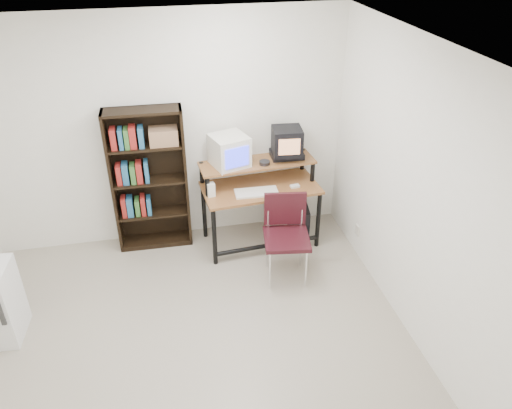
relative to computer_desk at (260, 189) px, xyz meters
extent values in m
cube|color=#B2A894|center=(-0.97, -1.62, -0.70)|extent=(4.00, 4.00, 0.01)
cube|color=white|center=(-0.97, -1.62, 1.90)|extent=(4.00, 4.00, 0.01)
cube|color=white|center=(-0.97, 0.38, 0.60)|extent=(4.00, 0.01, 2.60)
cube|color=white|center=(1.03, -1.62, 0.60)|extent=(0.01, 4.00, 2.60)
cube|color=#925B2F|center=(0.00, -0.02, 0.02)|extent=(1.33, 0.74, 0.03)
cube|color=#925B2F|center=(-0.01, 0.11, 0.27)|extent=(1.31, 0.48, 0.02)
cylinder|color=black|center=(-0.58, -0.35, -0.34)|extent=(0.05, 0.05, 0.72)
cylinder|color=black|center=(0.63, -0.26, -0.34)|extent=(0.05, 0.05, 0.72)
cylinder|color=black|center=(-0.62, 0.21, -0.20)|extent=(0.05, 0.05, 0.98)
cylinder|color=black|center=(0.58, 0.30, -0.20)|extent=(0.05, 0.05, 0.98)
cylinder|color=black|center=(0.02, -0.30, -0.58)|extent=(1.21, 0.14, 0.05)
cube|color=white|center=(-0.32, 0.10, 0.45)|extent=(0.46, 0.46, 0.35)
cube|color=#303AFF|center=(-0.27, -0.08, 0.45)|extent=(0.27, 0.09, 0.22)
cube|color=black|center=(0.35, 0.16, 0.31)|extent=(0.37, 0.27, 0.08)
cube|color=black|center=(0.33, 0.11, 0.50)|extent=(0.35, 0.34, 0.30)
cube|color=tan|center=(0.31, -0.05, 0.50)|extent=(0.23, 0.04, 0.18)
cylinder|color=#26262B|center=(0.06, 0.03, 0.30)|extent=(0.13, 0.13, 0.05)
cube|color=white|center=(-0.07, -0.16, 0.04)|extent=(0.48, 0.23, 0.03)
cube|color=black|center=(0.37, -0.13, 0.03)|extent=(0.22, 0.19, 0.01)
cube|color=white|center=(0.38, -0.11, 0.04)|extent=(0.11, 0.07, 0.03)
cube|color=white|center=(-0.57, -0.11, 0.11)|extent=(0.09, 0.09, 0.17)
cube|color=black|center=(0.48, 0.01, -0.49)|extent=(0.26, 0.47, 0.42)
cube|color=#330E14|center=(0.12, -0.74, -0.21)|extent=(0.52, 0.52, 0.04)
cube|color=#330E14|center=(0.15, -0.53, 0.03)|extent=(0.44, 0.10, 0.37)
cylinder|color=silver|center=(-0.09, -0.90, -0.46)|extent=(0.02, 0.02, 0.47)
cylinder|color=silver|center=(0.27, -0.95, -0.46)|extent=(0.02, 0.02, 0.47)
cylinder|color=silver|center=(-0.04, -0.53, -0.46)|extent=(0.02, 0.02, 0.47)
cylinder|color=silver|center=(0.33, -0.58, -0.46)|extent=(0.02, 0.02, 0.47)
cube|color=black|center=(-1.60, 0.22, 0.13)|extent=(0.04, 0.28, 1.65)
cube|color=black|center=(-0.80, 0.20, 0.13)|extent=(0.04, 0.28, 1.65)
cube|color=black|center=(-1.20, 0.33, 0.13)|extent=(0.82, 0.04, 1.65)
cube|color=black|center=(-1.20, 0.21, 0.94)|extent=(0.83, 0.29, 0.03)
cube|color=black|center=(-1.20, 0.21, -0.67)|extent=(0.83, 0.29, 0.06)
cube|color=black|center=(-1.20, 0.21, -0.29)|extent=(0.77, 0.27, 0.03)
cube|color=black|center=(-1.20, 0.21, 0.13)|extent=(0.77, 0.27, 0.02)
cube|color=black|center=(-1.20, 0.21, 0.54)|extent=(0.77, 0.27, 0.02)
cube|color=#8D6647|center=(-1.00, 0.20, 0.64)|extent=(0.30, 0.21, 0.18)
cube|color=#333333|center=(-2.53, -1.24, -0.22)|extent=(0.04, 0.02, 0.30)
cube|color=beige|center=(1.02, -0.47, -0.40)|extent=(0.02, 0.08, 0.12)
camera|label=1|loc=(-1.08, -4.79, 2.72)|focal=35.00mm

